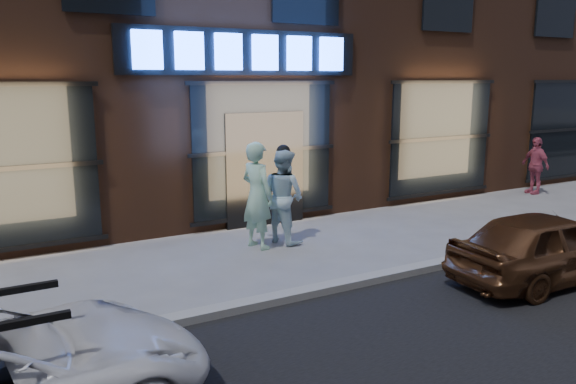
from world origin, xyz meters
name	(u,v)px	position (x,y,z in m)	size (l,w,h in m)	color
ground	(379,281)	(0.00, 0.00, 0.00)	(90.00, 90.00, 0.00)	slate
curb	(379,277)	(0.00, 0.00, 0.06)	(60.00, 0.25, 0.12)	gray
man_bowtie	(257,195)	(-0.88, 2.50, 0.99)	(0.72, 0.47, 1.98)	#B2EBC1
man_cap	(283,196)	(-0.28, 2.60, 0.90)	(0.87, 0.68, 1.80)	white
passerby	(535,165)	(7.88, 3.32, 0.77)	(0.91, 0.38, 1.54)	#BF4E67
gold_sedan	(547,246)	(2.25, -1.25, 0.56)	(1.32, 3.29, 1.12)	brown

